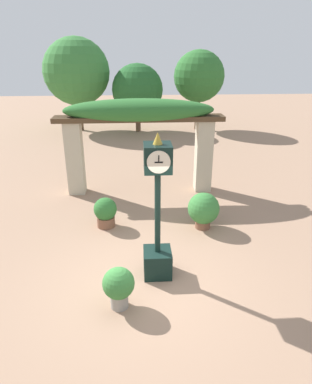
{
  "coord_description": "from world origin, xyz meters",
  "views": [
    {
      "loc": [
        -0.14,
        -5.76,
        4.45
      ],
      "look_at": [
        0.27,
        0.77,
        1.68
      ],
      "focal_mm": 32.0,
      "sensor_mm": 36.0,
      "label": 1
    }
  ],
  "objects_px": {
    "potted_plant_near_right": "(119,286)",
    "potted_plant_far_left": "(204,209)",
    "potted_plant_near_left": "(105,212)",
    "pedestal_clock": "(158,218)"
  },
  "relations": [
    {
      "from": "potted_plant_near_right",
      "to": "potted_plant_far_left",
      "type": "bearing_deg",
      "value": 54.02
    },
    {
      "from": "potted_plant_near_left",
      "to": "potted_plant_far_left",
      "type": "xyz_separation_m",
      "value": [
        2.58,
        -0.23,
        0.11
      ]
    },
    {
      "from": "potted_plant_near_left",
      "to": "potted_plant_near_right",
      "type": "bearing_deg",
      "value": -81.48
    },
    {
      "from": "pedestal_clock",
      "to": "potted_plant_far_left",
      "type": "xyz_separation_m",
      "value": [
        1.34,
        1.95,
        -0.79
      ]
    },
    {
      "from": "potted_plant_near_left",
      "to": "potted_plant_near_right",
      "type": "xyz_separation_m",
      "value": [
        0.47,
        -3.14,
        0.04
      ]
    },
    {
      "from": "potted_plant_near_left",
      "to": "potted_plant_far_left",
      "type": "bearing_deg",
      "value": -5.2
    },
    {
      "from": "potted_plant_near_right",
      "to": "potted_plant_far_left",
      "type": "xyz_separation_m",
      "value": [
        2.11,
        2.91,
        0.07
      ]
    },
    {
      "from": "potted_plant_near_right",
      "to": "potted_plant_near_left",
      "type": "bearing_deg",
      "value": 98.52
    },
    {
      "from": "pedestal_clock",
      "to": "potted_plant_near_left",
      "type": "bearing_deg",
      "value": 119.59
    },
    {
      "from": "pedestal_clock",
      "to": "potted_plant_near_right",
      "type": "relative_size",
      "value": 3.73
    }
  ]
}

